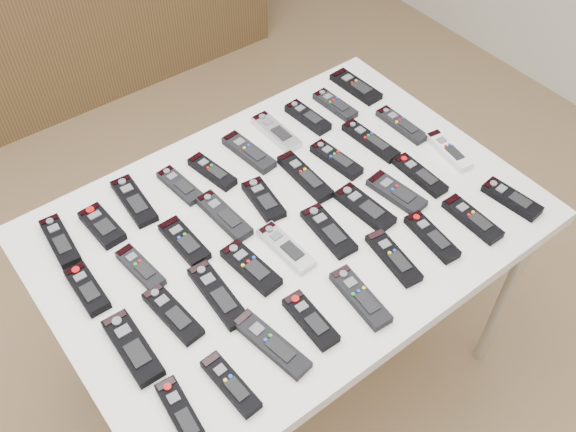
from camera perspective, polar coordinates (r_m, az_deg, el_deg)
ground at (r=2.37m, az=-1.29°, el=-10.94°), size 4.00×4.00×0.00m
table at (r=1.71m, az=0.00°, el=-1.72°), size 1.25×0.88×0.78m
sideboard at (r=3.34m, az=-16.59°, el=17.79°), size 1.70×0.41×0.85m
remote_0 at (r=1.71m, az=-19.59°, el=-2.14°), size 0.06×0.17×0.02m
remote_1 at (r=1.71m, az=-16.20°, el=-0.84°), size 0.07×0.15×0.02m
remote_2 at (r=1.75m, az=-13.53°, el=1.32°), size 0.07×0.19×0.02m
remote_3 at (r=1.77m, az=-9.58°, el=2.70°), size 0.06×0.16×0.02m
remote_4 at (r=1.79m, az=-6.76°, el=3.94°), size 0.07×0.16×0.02m
remote_5 at (r=1.84m, az=-3.51°, el=5.69°), size 0.07×0.19×0.02m
remote_6 at (r=1.90m, az=-1.07°, el=7.46°), size 0.06×0.18×0.02m
remote_7 at (r=1.95m, az=1.77°, el=8.76°), size 0.06×0.16×0.02m
remote_8 at (r=2.00m, az=4.20°, el=9.82°), size 0.06×0.16×0.02m
remote_9 at (r=2.08m, az=6.04°, el=11.37°), size 0.07×0.18×0.02m
remote_10 at (r=1.59m, az=-17.41°, el=-6.22°), size 0.06×0.15×0.02m
remote_11 at (r=1.60m, az=-12.98°, el=-4.52°), size 0.06×0.16×0.02m
remote_12 at (r=1.63m, az=-9.20°, el=-2.24°), size 0.06×0.16×0.02m
remote_13 at (r=1.67m, az=-5.71°, el=0.00°), size 0.06×0.19×0.02m
remote_14 at (r=1.70m, az=-2.18°, el=1.46°), size 0.08×0.16×0.02m
remote_15 at (r=1.76m, az=1.51°, el=3.53°), size 0.05×0.20×0.02m
remote_16 at (r=1.82m, az=4.31°, el=5.04°), size 0.06×0.17×0.02m
remote_17 at (r=1.89m, az=7.34°, el=6.65°), size 0.06×0.20×0.02m
remote_18 at (r=1.95m, az=10.06°, el=7.97°), size 0.05×0.18×0.02m
remote_19 at (r=1.48m, az=-13.63°, el=-11.30°), size 0.07×0.19×0.02m
remote_20 at (r=1.51m, az=-10.21°, el=-8.55°), size 0.07×0.18×0.02m
remote_21 at (r=1.52m, az=-6.25°, el=-6.95°), size 0.06×0.20×0.02m
remote_22 at (r=1.56m, az=-3.32°, el=-4.57°), size 0.07×0.17×0.02m
remote_23 at (r=1.60m, az=-0.18°, el=-2.82°), size 0.06×0.17×0.02m
remote_24 at (r=1.64m, az=3.62°, el=-1.31°), size 0.07×0.18×0.02m
remote_25 at (r=1.70m, az=6.84°, el=0.76°), size 0.07×0.18×0.02m
remote_26 at (r=1.75m, az=9.61°, el=2.05°), size 0.08×0.17×0.02m
remote_27 at (r=1.81m, az=11.65°, el=3.59°), size 0.05×0.17×0.02m
remote_28 at (r=1.90m, az=14.10°, el=5.65°), size 0.07×0.17×0.02m
remote_29 at (r=1.39m, az=-9.37°, el=-17.06°), size 0.06×0.18×0.02m
remote_30 at (r=1.40m, az=-5.12°, el=-14.66°), size 0.05×0.16×0.02m
remote_31 at (r=1.45m, az=-1.49°, el=-11.27°), size 0.08×0.21×0.02m
remote_32 at (r=1.48m, az=2.02°, el=-9.23°), size 0.06×0.16×0.02m
remote_33 at (r=1.52m, az=6.44°, el=-7.19°), size 0.07×0.18×0.02m
remote_34 at (r=1.60m, az=9.36°, el=-3.66°), size 0.07×0.18×0.02m
remote_35 at (r=1.66m, az=12.66°, el=-1.81°), size 0.06×0.17×0.02m
remote_36 at (r=1.73m, az=16.07°, el=-0.26°), size 0.05×0.17×0.02m
remote_37 at (r=1.81m, az=19.27°, el=1.44°), size 0.07×0.17×0.02m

